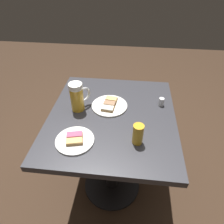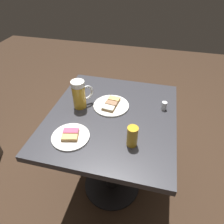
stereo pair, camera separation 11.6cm
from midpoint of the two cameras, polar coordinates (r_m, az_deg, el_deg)
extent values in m
plane|color=#382619|center=(1.75, -2.02, -19.86)|extent=(6.00, 6.00, 0.00)
cylinder|color=black|center=(1.74, -2.03, -19.73)|extent=(0.44, 0.44, 0.01)
cylinder|color=black|center=(1.44, -2.36, -12.29)|extent=(0.09, 0.09, 0.71)
cube|color=#333338|center=(1.19, -2.80, -1.53)|extent=(0.81, 0.74, 0.04)
cylinder|color=white|center=(1.24, -3.41, 1.69)|extent=(0.22, 0.22, 0.01)
cube|color=#9E7547|center=(1.19, -4.07, 0.73)|extent=(0.05, 0.08, 0.01)
cube|color=white|center=(1.19, -4.10, 1.11)|extent=(0.05, 0.07, 0.01)
cube|color=#9E7547|center=(1.23, -3.43, 2.10)|extent=(0.05, 0.08, 0.01)
cube|color=#997051|center=(1.22, -3.45, 2.47)|extent=(0.05, 0.07, 0.01)
cube|color=#9E7547|center=(1.27, -2.82, 3.39)|extent=(0.05, 0.08, 0.01)
cube|color=#E5B266|center=(1.26, -2.84, 3.76)|extent=(0.05, 0.07, 0.01)
cylinder|color=white|center=(1.05, -13.67, -7.98)|extent=(0.20, 0.20, 0.01)
cube|color=#9E7547|center=(1.06, -13.69, -6.72)|extent=(0.06, 0.09, 0.01)
cube|color=#BC4C70|center=(1.05, -13.77, -6.34)|extent=(0.05, 0.08, 0.01)
cube|color=#9E7547|center=(1.03, -13.85, -8.44)|extent=(0.06, 0.09, 0.01)
cube|color=#E5B266|center=(1.02, -13.93, -8.06)|extent=(0.05, 0.08, 0.01)
cylinder|color=gold|center=(1.20, -12.63, 3.49)|extent=(0.08, 0.08, 0.15)
cylinder|color=white|center=(1.15, -13.24, 7.04)|extent=(0.08, 0.08, 0.03)
torus|color=silver|center=(1.22, -10.73, 4.76)|extent=(0.08, 0.07, 0.10)
cylinder|color=gold|center=(0.98, 4.00, -6.46)|extent=(0.05, 0.05, 0.11)
cylinder|color=silver|center=(1.26, 11.26, 2.76)|extent=(0.03, 0.03, 0.05)
camera|label=1|loc=(0.06, -92.86, -2.34)|focal=32.22mm
camera|label=2|loc=(0.06, 87.14, 2.34)|focal=32.22mm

